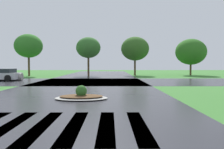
# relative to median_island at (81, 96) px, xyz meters

# --- Properties ---
(asphalt_roadway) EXTENTS (10.25, 80.00, 0.01)m
(asphalt_roadway) POSITION_rel_median_island_xyz_m (-0.48, 1.34, -0.14)
(asphalt_roadway) COLOR #2B2B30
(asphalt_roadway) RESTS_ON ground
(asphalt_cross_road) EXTENTS (90.00, 9.22, 0.01)m
(asphalt_cross_road) POSITION_rel_median_island_xyz_m (-0.48, 10.78, -0.14)
(asphalt_cross_road) COLOR #2B2B30
(asphalt_cross_road) RESTS_ON ground
(crosswalk_stripes) EXTENTS (5.85, 3.41, 0.01)m
(crosswalk_stripes) POSITION_rel_median_island_xyz_m (-0.48, -4.67, -0.14)
(crosswalk_stripes) COLOR white
(crosswalk_stripes) RESTS_ON ground
(median_island) EXTENTS (2.58, 1.65, 0.68)m
(median_island) POSITION_rel_median_island_xyz_m (0.00, 0.00, 0.00)
(median_island) COLOR #9E9B93
(median_island) RESTS_ON ground
(car_silver_hatch) EXTENTS (4.13, 2.30, 1.23)m
(car_silver_hatch) POSITION_rel_median_island_xyz_m (-9.87, 12.01, 0.45)
(car_silver_hatch) COLOR #B7B7BF
(car_silver_hatch) RESTS_ON ground
(drainage_pipe_stack) EXTENTS (2.41, 0.82, 0.78)m
(drainage_pipe_stack) POSITION_rel_median_island_xyz_m (-8.91, 12.16, 0.24)
(drainage_pipe_stack) COLOR #9E9B93
(drainage_pipe_stack) RESTS_ON ground
(background_treeline) EXTENTS (44.56, 6.77, 5.89)m
(background_treeline) POSITION_rel_median_island_xyz_m (-4.36, 21.77, 3.63)
(background_treeline) COLOR #4C3823
(background_treeline) RESTS_ON ground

